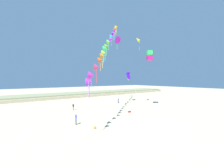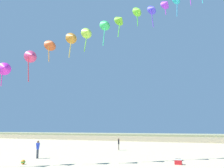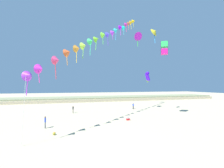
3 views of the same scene
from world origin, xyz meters
The scene contains 12 objects.
ground_plane centered at (0.00, 0.00, 0.00)m, with size 240.00×240.00×0.00m, color #C1B28E.
dune_ridge centered at (0.00, 45.93, 0.75)m, with size 120.00×13.34×1.51m.
person_near_left centered at (11.28, 20.17, 0.90)m, with size 0.43×0.45×1.56m.
person_near_right centered at (-3.89, 18.55, 0.91)m, with size 0.34×0.51×1.57m.
person_mid_center centered at (-7.98, 7.41, 0.98)m, with size 0.23×0.59×1.70m.
kite_banner_string centered at (1.97, 12.02, 15.73)m, with size 22.74×22.81×24.89m.
large_kite_low_lead centered at (15.50, 20.25, 8.52)m, with size 1.23×1.77×2.95m.
large_kite_mid_trail centered at (13.58, 10.11, 13.58)m, with size 1.79×1.79×2.49m.
large_kite_high_solo centered at (15.27, 25.85, 21.18)m, with size 2.75×2.04×4.48m.
large_kite_outer_drift centered at (13.84, 14.06, 18.34)m, with size 2.38×2.19×3.69m.
beach_cooler centered at (5.24, 8.84, 0.21)m, with size 0.58×0.41×0.46m.
beach_ball centered at (-6.46, 3.95, 0.18)m, with size 0.36×0.36×0.36m.
Camera 3 is at (-4.70, -15.67, 6.01)m, focal length 24.00 mm.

